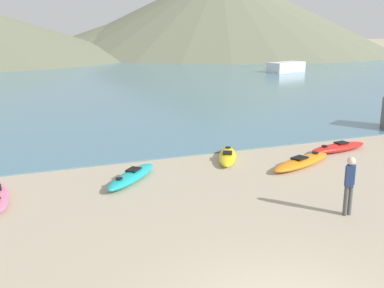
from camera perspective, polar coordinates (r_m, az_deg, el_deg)
The scene contains 9 objects.
bay_water at distance 51.59m, azimuth -17.41°, elevation 8.18°, with size 160.00×70.00×0.06m, color teal.
far_hill_midright at distance 100.22m, azimuth -5.00°, elevation 14.09°, with size 55.52×55.52×9.38m, color #6B7056.
far_hill_right at distance 103.84m, azimuth 3.57°, elevation 16.45°, with size 75.59×75.59×17.80m, color #6B7056.
kayak_on_sand_0 at distance 19.75m, azimuth 18.10°, elevation -0.42°, with size 3.04×1.10×0.39m.
kayak_on_sand_1 at distance 15.20m, azimuth -7.68°, elevation -4.10°, with size 2.48×2.60×0.41m.
kayak_on_sand_3 at distance 17.57m, azimuth 4.53°, elevation -1.55°, with size 1.82×2.66×0.36m.
kayak_on_sand_4 at distance 17.26m, azimuth 13.77°, elevation -2.20°, with size 3.42×2.01×0.38m.
person_near_foreground at distance 12.90m, azimuth 19.37°, elevation -4.59°, with size 0.34×0.29×1.66m.
moored_boat_4 at distance 55.72m, azimuth 11.86°, elevation 9.56°, with size 5.53×3.66×1.16m.
Camera 1 is at (-4.07, -5.62, 4.94)m, focal length 42.00 mm.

